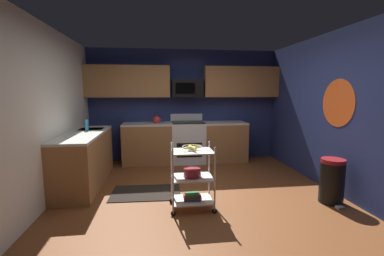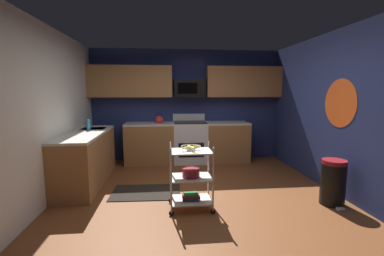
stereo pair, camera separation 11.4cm
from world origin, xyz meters
name	(u,v)px [view 1 (the left image)]	position (x,y,z in m)	size (l,w,h in m)	color
floor	(200,198)	(0.00, 0.00, -0.02)	(4.40, 4.80, 0.04)	brown
wall_back	(184,105)	(0.00, 2.43, 1.30)	(4.52, 0.06, 2.60)	navy
wall_left	(40,116)	(-2.23, 0.00, 1.30)	(0.06, 4.80, 2.60)	silver
wall_right	(338,112)	(2.23, 0.00, 1.30)	(0.06, 4.80, 2.60)	navy
wall_flower_decal	(338,103)	(2.20, -0.02, 1.45)	(0.76, 0.76, 0.00)	#E5591E
counter_run	(151,148)	(-0.78, 1.58, 0.46)	(3.61, 2.54, 0.92)	#9E6B3D
oven_range	(188,142)	(0.05, 2.10, 0.48)	(0.76, 0.65, 1.10)	white
upper_cabinets	(184,82)	(-0.01, 2.23, 1.85)	(4.40, 0.33, 0.70)	#9E6B3D
microwave	(187,88)	(0.05, 2.21, 1.70)	(0.70, 0.39, 0.40)	black
rolling_cart	(192,177)	(-0.16, -0.37, 0.45)	(0.62, 0.43, 0.91)	silver
fruit_bowl	(192,147)	(-0.16, -0.37, 0.88)	(0.27, 0.27, 0.07)	silver
mixing_bowl_large	(192,173)	(-0.16, -0.37, 0.52)	(0.25, 0.25, 0.11)	maroon
book_stack	(192,197)	(-0.16, -0.37, 0.17)	(0.25, 0.20, 0.09)	#1E4C8C
kettle	(157,120)	(-0.65, 2.10, 1.00)	(0.21, 0.18, 0.26)	red
dish_soap_bottle	(87,125)	(-1.91, 1.09, 1.02)	(0.06, 0.06, 0.20)	#2D8CBF
trash_can	(332,181)	(1.90, -0.43, 0.33)	(0.34, 0.42, 0.66)	black
floor_rug	(146,193)	(-0.83, 0.28, 0.01)	(1.10, 0.70, 0.01)	black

